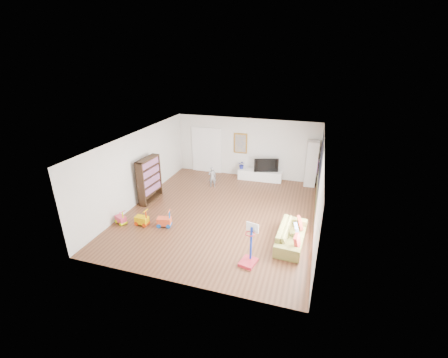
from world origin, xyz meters
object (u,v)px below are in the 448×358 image
(media_console, at_px, (260,175))
(basketball_hoop, at_px, (249,245))
(sofa, at_px, (291,235))
(bookshelf, at_px, (149,180))

(media_console, bearing_deg, basketball_hoop, -84.07)
(basketball_hoop, bearing_deg, media_console, 110.83)
(sofa, distance_m, basketball_hoop, 1.71)
(bookshelf, distance_m, basketball_hoop, 5.21)
(sofa, bearing_deg, media_console, 25.39)
(bookshelf, xyz_separation_m, basketball_hoop, (4.49, -2.63, -0.27))
(media_console, height_order, basketball_hoop, basketball_hoop)
(bookshelf, height_order, basketball_hoop, bookshelf)
(bookshelf, bearing_deg, basketball_hoop, -26.93)
(media_console, xyz_separation_m, bookshelf, (-3.65, -3.29, 0.64))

